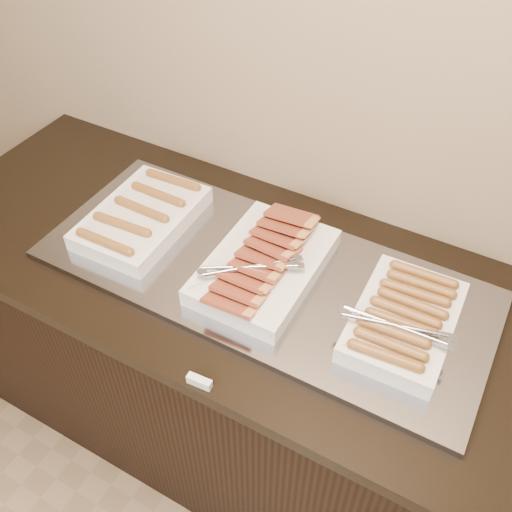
{
  "coord_description": "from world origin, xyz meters",
  "views": [
    {
      "loc": [
        0.5,
        1.21,
        2.01
      ],
      "look_at": [
        -0.01,
        2.13,
        0.97
      ],
      "focal_mm": 40.0,
      "sensor_mm": 36.0,
      "label": 1
    }
  ],
  "objects_px": {
    "warming_tray": "(262,274)",
    "dish_center": "(264,265)",
    "dish_left": "(142,217)",
    "counter": "(259,371)",
    "dish_right": "(403,320)"
  },
  "relations": [
    {
      "from": "warming_tray",
      "to": "dish_center",
      "type": "relative_size",
      "value": 2.83
    },
    {
      "from": "warming_tray",
      "to": "dish_left",
      "type": "height_order",
      "value": "dish_left"
    },
    {
      "from": "counter",
      "to": "dish_right",
      "type": "height_order",
      "value": "dish_right"
    },
    {
      "from": "warming_tray",
      "to": "dish_right",
      "type": "bearing_deg",
      "value": -0.64
    },
    {
      "from": "dish_left",
      "to": "warming_tray",
      "type": "bearing_deg",
      "value": -1.47
    },
    {
      "from": "counter",
      "to": "dish_left",
      "type": "relative_size",
      "value": 5.48
    },
    {
      "from": "dish_center",
      "to": "counter",
      "type": "bearing_deg",
      "value": 165.71
    },
    {
      "from": "warming_tray",
      "to": "dish_right",
      "type": "distance_m",
      "value": 0.39
    },
    {
      "from": "counter",
      "to": "dish_right",
      "type": "distance_m",
      "value": 0.64
    },
    {
      "from": "dish_left",
      "to": "dish_right",
      "type": "xyz_separation_m",
      "value": [
        0.77,
        -0.0,
        0.01
      ]
    },
    {
      "from": "counter",
      "to": "warming_tray",
      "type": "xyz_separation_m",
      "value": [
        0.01,
        0.0,
        0.46
      ]
    },
    {
      "from": "dish_left",
      "to": "dish_right",
      "type": "bearing_deg",
      "value": -1.78
    },
    {
      "from": "counter",
      "to": "warming_tray",
      "type": "distance_m",
      "value": 0.46
    },
    {
      "from": "dish_left",
      "to": "dish_center",
      "type": "distance_m",
      "value": 0.4
    },
    {
      "from": "counter",
      "to": "warming_tray",
      "type": "height_order",
      "value": "warming_tray"
    }
  ]
}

